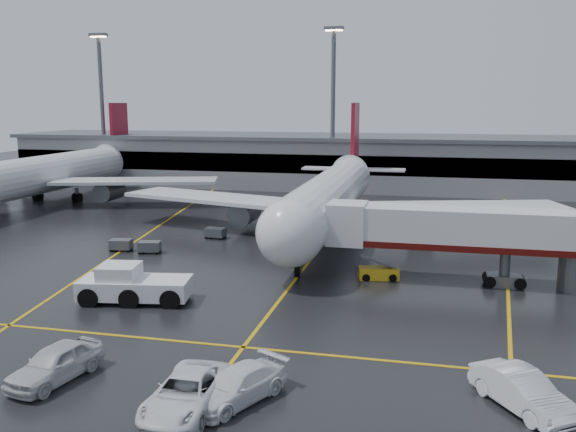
# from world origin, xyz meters

# --- Properties ---
(ground) EXTENTS (220.00, 220.00, 0.00)m
(ground) POSITION_xyz_m (0.00, 0.00, 0.00)
(ground) COLOR black
(ground) RESTS_ON ground
(apron_line_centre) EXTENTS (0.25, 90.00, 0.02)m
(apron_line_centre) POSITION_xyz_m (0.00, 0.00, 0.01)
(apron_line_centre) COLOR gold
(apron_line_centre) RESTS_ON ground
(apron_line_stop) EXTENTS (60.00, 0.25, 0.02)m
(apron_line_stop) POSITION_xyz_m (0.00, -22.00, 0.01)
(apron_line_stop) COLOR gold
(apron_line_stop) RESTS_ON ground
(apron_line_left) EXTENTS (9.99, 69.35, 0.02)m
(apron_line_left) POSITION_xyz_m (-20.00, 10.00, 0.01)
(apron_line_left) COLOR gold
(apron_line_left) RESTS_ON ground
(apron_line_right) EXTENTS (7.57, 69.64, 0.02)m
(apron_line_right) POSITION_xyz_m (18.00, 10.00, 0.01)
(apron_line_right) COLOR gold
(apron_line_right) RESTS_ON ground
(terminal) EXTENTS (122.00, 19.00, 8.60)m
(terminal) POSITION_xyz_m (0.00, 47.93, 4.32)
(terminal) COLOR gray
(terminal) RESTS_ON ground
(light_mast_left) EXTENTS (3.00, 1.20, 25.45)m
(light_mast_left) POSITION_xyz_m (-45.00, 42.00, 14.47)
(light_mast_left) COLOR #595B60
(light_mast_left) RESTS_ON ground
(light_mast_mid) EXTENTS (3.00, 1.20, 25.45)m
(light_mast_mid) POSITION_xyz_m (-5.00, 42.00, 14.47)
(light_mast_mid) COLOR #595B60
(light_mast_mid) RESTS_ON ground
(main_airliner) EXTENTS (48.80, 45.60, 14.10)m
(main_airliner) POSITION_xyz_m (0.00, 9.70, 4.21)
(main_airliner) COLOR silver
(main_airliner) RESTS_ON ground
(second_airliner) EXTENTS (48.80, 45.60, 14.10)m
(second_airliner) POSITION_xyz_m (-42.00, 21.70, 4.21)
(second_airliner) COLOR silver
(second_airliner) RESTS_ON ground
(jet_bridge) EXTENTS (19.90, 3.40, 6.05)m
(jet_bridge) POSITION_xyz_m (11.87, -6.00, 3.93)
(jet_bridge) COLOR silver
(jet_bridge) RESTS_ON ground
(pushback_tractor) EXTENTS (8.12, 4.45, 2.76)m
(pushback_tractor) POSITION_xyz_m (-10.15, -15.78, 1.10)
(pushback_tractor) COLOR silver
(pushback_tractor) RESTS_ON ground
(belt_loader) EXTENTS (3.35, 1.99, 2.00)m
(belt_loader) POSITION_xyz_m (6.45, -6.27, 0.49)
(belt_loader) COLOR gold
(belt_loader) RESTS_ON ground
(service_van_a) EXTENTS (2.88, 6.14, 1.70)m
(service_van_a) POSITION_xyz_m (-0.36, -29.54, 0.85)
(service_van_a) COLOR white
(service_van_a) RESTS_ON ground
(service_van_b) EXTENTS (4.51, 5.89, 1.59)m
(service_van_b) POSITION_xyz_m (1.64, -28.17, 0.79)
(service_van_b) COLOR white
(service_van_b) RESTS_ON ground
(service_van_c) EXTENTS (4.63, 5.56, 1.79)m
(service_van_c) POSITION_xyz_m (14.58, -25.92, 0.90)
(service_van_c) COLOR silver
(service_van_c) RESTS_ON ground
(service_van_d) EXTENTS (3.19, 5.74, 1.85)m
(service_van_d) POSITION_xyz_m (-8.00, -28.17, 0.92)
(service_van_d) COLOR silver
(service_van_d) RESTS_ON ground
(baggage_cart_a) EXTENTS (2.25, 1.72, 1.12)m
(baggage_cart_a) POSITION_xyz_m (-15.23, -2.52, 0.63)
(baggage_cart_a) COLOR #595B60
(baggage_cart_a) RESTS_ON ground
(baggage_cart_b) EXTENTS (2.19, 1.61, 1.12)m
(baggage_cart_b) POSITION_xyz_m (-18.28, -2.34, 0.63)
(baggage_cart_b) COLOR #595B60
(baggage_cart_b) RESTS_ON ground
(baggage_cart_c) EXTENTS (2.11, 1.48, 1.12)m
(baggage_cart_c) POSITION_xyz_m (-11.36, 4.83, 0.63)
(baggage_cart_c) COLOR #595B60
(baggage_cart_c) RESTS_ON ground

